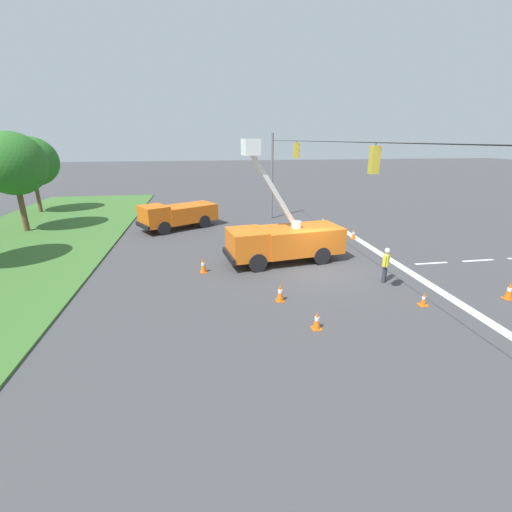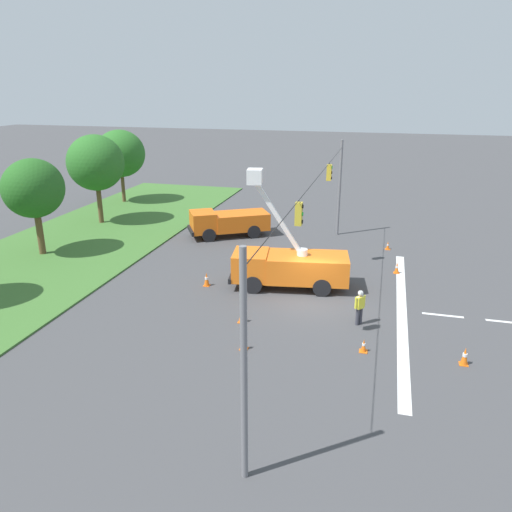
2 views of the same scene
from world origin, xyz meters
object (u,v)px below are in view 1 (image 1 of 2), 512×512
(tree_east_end, at_px, (31,162))
(road_worker, at_px, (386,263))
(utility_truck_support_near, at_px, (177,214))
(utility_truck_bucket_lift, at_px, (284,239))
(traffic_cone_foreground_right, at_px, (317,320))
(traffic_cone_near_bucket, at_px, (354,234))
(traffic_cone_mid_right, at_px, (424,299))
(traffic_cone_foreground_left, at_px, (280,292))
(tree_far_east, at_px, (13,164))
(traffic_cone_lane_edge_b, at_px, (203,265))
(traffic_cone_mid_left, at_px, (509,291))
(traffic_cone_lane_edge_a, at_px, (323,220))

(tree_east_end, bearing_deg, road_worker, -130.90)
(utility_truck_support_near, bearing_deg, tree_east_end, 58.25)
(utility_truck_bucket_lift, distance_m, traffic_cone_foreground_right, 7.56)
(utility_truck_bucket_lift, height_order, road_worker, utility_truck_bucket_lift)
(road_worker, bearing_deg, utility_truck_support_near, 40.35)
(utility_truck_bucket_lift, xyz_separation_m, traffic_cone_near_bucket, (3.86, -6.03, -1.01))
(traffic_cone_mid_right, bearing_deg, traffic_cone_foreground_left, 76.99)
(tree_far_east, height_order, traffic_cone_lane_edge_b, tree_far_east)
(traffic_cone_mid_left, height_order, traffic_cone_near_bucket, traffic_cone_mid_left)
(road_worker, bearing_deg, traffic_cone_foreground_left, 102.66)
(utility_truck_bucket_lift, distance_m, utility_truck_support_near, 10.87)
(tree_east_end, relative_size, traffic_cone_mid_right, 11.41)
(utility_truck_bucket_lift, bearing_deg, traffic_cone_foreground_left, 165.15)
(tree_far_east, bearing_deg, utility_truck_bucket_lift, -118.22)
(traffic_cone_mid_right, xyz_separation_m, traffic_cone_lane_edge_a, (14.88, -0.84, -0.02))
(traffic_cone_lane_edge_a, bearing_deg, traffic_cone_near_bucket, -172.80)
(traffic_cone_mid_left, bearing_deg, utility_truck_support_near, 44.94)
(utility_truck_bucket_lift, relative_size, traffic_cone_mid_left, 8.69)
(traffic_cone_foreground_right, bearing_deg, traffic_cone_mid_right, -77.62)
(road_worker, distance_m, traffic_cone_near_bucket, 7.85)
(road_worker, height_order, traffic_cone_lane_edge_a, road_worker)
(road_worker, xyz_separation_m, traffic_cone_near_bucket, (7.61, -1.81, -0.65))
(tree_east_end, height_order, traffic_cone_foreground_right, tree_east_end)
(road_worker, relative_size, traffic_cone_lane_edge_a, 3.04)
(utility_truck_bucket_lift, relative_size, traffic_cone_lane_edge_b, 8.51)
(traffic_cone_mid_left, bearing_deg, utility_truck_bucket_lift, 53.73)
(road_worker, xyz_separation_m, traffic_cone_mid_right, (-2.61, -0.38, -0.71))
(utility_truck_support_near, xyz_separation_m, traffic_cone_near_bucket, (-4.91, -12.45, -0.79))
(traffic_cone_foreground_right, height_order, traffic_cone_mid_right, traffic_cone_foreground_right)
(tree_east_end, relative_size, traffic_cone_near_bucket, 9.84)
(traffic_cone_mid_right, xyz_separation_m, traffic_cone_lane_edge_b, (5.33, 9.19, 0.12))
(road_worker, height_order, traffic_cone_mid_left, road_worker)
(utility_truck_support_near, bearing_deg, road_worker, -139.65)
(traffic_cone_foreground_left, relative_size, traffic_cone_near_bucket, 1.15)
(traffic_cone_foreground_left, xyz_separation_m, traffic_cone_lane_edge_b, (3.96, 3.26, 0.00))
(traffic_cone_lane_edge_b, bearing_deg, traffic_cone_foreground_left, -140.50)
(utility_truck_bucket_lift, height_order, traffic_cone_lane_edge_b, utility_truck_bucket_lift)
(tree_far_east, xyz_separation_m, utility_truck_bucket_lift, (-9.52, -17.75, -3.67))
(tree_far_east, xyz_separation_m, traffic_cone_foreground_right, (-17.01, -17.25, -4.66))
(traffic_cone_foreground_left, distance_m, traffic_cone_foreground_right, 2.62)
(tree_east_end, height_order, utility_truck_support_near, tree_east_end)
(traffic_cone_lane_edge_a, height_order, traffic_cone_lane_edge_b, traffic_cone_lane_edge_b)
(traffic_cone_near_bucket, distance_m, traffic_cone_lane_edge_b, 11.69)
(traffic_cone_foreground_left, height_order, traffic_cone_foreground_right, traffic_cone_foreground_left)
(traffic_cone_near_bucket, xyz_separation_m, traffic_cone_lane_edge_a, (4.65, 0.59, -0.07))
(traffic_cone_foreground_left, relative_size, traffic_cone_mid_left, 1.02)
(utility_truck_support_near, relative_size, traffic_cone_foreground_right, 8.51)
(traffic_cone_foreground_right, height_order, traffic_cone_near_bucket, traffic_cone_foreground_right)
(traffic_cone_lane_edge_b, bearing_deg, utility_truck_bucket_lift, -77.27)
(tree_east_end, height_order, utility_truck_bucket_lift, tree_east_end)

